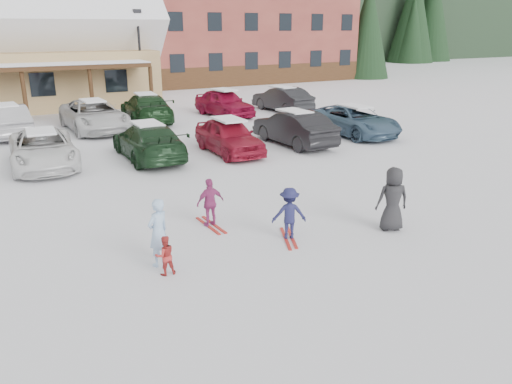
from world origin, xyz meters
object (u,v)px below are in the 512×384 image
adult_skier (158,232)px  parked_car_10 (94,116)px  parked_car_12 (224,103)px  parked_car_9 (7,121)px  parked_car_3 (148,141)px  lamp_post (140,53)px  parked_car_4 (229,136)px  parked_car_13 (282,99)px  parked_car_2 (43,149)px  toddler_red (165,255)px  parked_car_6 (354,120)px  child_navy (289,214)px  child_magenta (210,203)px  parked_car_11 (146,108)px  bystander_dark (393,199)px  parked_car_5 (294,128)px

adult_skier → parked_car_10: bearing=-123.1°
parked_car_12 → parked_car_9: bearing=174.7°
parked_car_3 → adult_skier: bearing=75.1°
lamp_post → parked_car_4: bearing=-92.4°
parked_car_4 → parked_car_13: (7.71, 8.42, 0.03)m
parked_car_9 → parked_car_13: (15.69, 0.33, -0.02)m
adult_skier → parked_car_2: 10.16m
toddler_red → parked_car_6: bearing=-140.2°
lamp_post → child_navy: bearing=-97.6°
child_magenta → parked_car_10: size_ratio=0.24×
parked_car_10 → parked_car_11: size_ratio=1.04×
parked_car_2 → parked_car_10: (3.12, 6.24, 0.09)m
parked_car_3 → toddler_red: bearing=75.7°
bystander_dark → parked_car_4: bearing=-68.0°
parked_car_2 → parked_car_12: bearing=35.9°
adult_skier → parked_car_4: 10.47m
toddler_red → parked_car_4: bearing=-119.7°
parked_car_3 → parked_car_6: (10.28, -0.16, -0.01)m
bystander_dark → parked_car_12: 18.44m
adult_skier → parked_car_3: (2.58, 9.35, -0.05)m
parked_car_10 → parked_car_13: 11.74m
adult_skier → parked_car_5: adult_skier is taller
bystander_dark → parked_car_2: bearing=-35.3°
parked_car_6 → parked_car_12: 8.65m
adult_skier → parked_car_12: 19.65m
child_magenta → parked_car_3: 7.80m
lamp_post → parked_car_4: lamp_post is taller
parked_car_10 → parked_car_12: 7.76m
toddler_red → child_navy: child_navy is taller
adult_skier → toddler_red: size_ratio=1.75×
child_magenta → bystander_dark: (4.05, -2.48, 0.19)m
toddler_red → parked_car_12: bearing=-115.6°
child_navy → parked_car_4: (2.53, 8.82, 0.06)m
parked_car_2 → parked_car_12: parked_car_12 is taller
parked_car_11 → child_magenta: bearing=84.1°
toddler_red → parked_car_11: size_ratio=0.16×
lamp_post → toddler_red: (-6.49, -24.02, -3.04)m
adult_skier → parked_car_6: (12.86, 9.19, -0.06)m
parked_car_10 → parked_car_12: (7.71, 0.85, 0.01)m
parked_car_6 → parked_car_9: parked_car_9 is taller
adult_skier → parked_car_13: (13.55, 17.11, -0.02)m
child_magenta → parked_car_4: parked_car_4 is taller
parked_car_2 → parked_car_4: (7.12, -1.39, 0.04)m
child_magenta → parked_car_5: size_ratio=0.28×
child_navy → lamp_post: bearing=-75.3°
bystander_dark → parked_car_3: bearing=-50.5°
parked_car_4 → child_magenta: bearing=-118.5°
child_navy → parked_car_5: (5.79, 8.89, 0.10)m
parked_car_2 → parked_car_12: (10.83, 7.10, 0.09)m
child_magenta → parked_car_4: 8.13m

